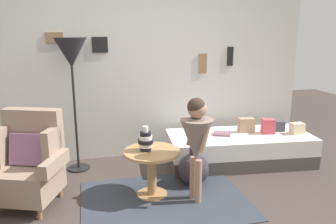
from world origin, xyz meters
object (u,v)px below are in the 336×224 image
object	(u,v)px
floor_lamp	(71,58)
daybed	(239,148)
book_on_daybed	(222,134)
armchair	(28,163)
demijohn_near	(193,169)
side_table	(152,163)
vase_striped	(146,141)
person_child	(197,137)

from	to	relation	value
floor_lamp	daybed	bearing A→B (deg)	-8.18
floor_lamp	book_on_daybed	size ratio (longest dim) A/B	7.60
armchair	demijohn_near	distance (m)	1.79
side_table	demijohn_near	distance (m)	0.58
daybed	demijohn_near	xyz separation A→B (m)	(-0.80, -0.47, -0.01)
armchair	book_on_daybed	bearing A→B (deg)	12.34
vase_striped	person_child	xyz separation A→B (m)	(0.48, -0.25, 0.08)
vase_striped	person_child	size ratio (longest dim) A/B	0.24
daybed	floor_lamp	bearing A→B (deg)	171.82
side_table	armchair	bearing A→B (deg)	172.99
daybed	book_on_daybed	size ratio (longest dim) A/B	8.95
armchair	side_table	xyz separation A→B (m)	(1.25, -0.15, -0.06)
vase_striped	book_on_daybed	bearing A→B (deg)	29.37
vase_striped	floor_lamp	bearing A→B (deg)	128.69
armchair	daybed	size ratio (longest dim) A/B	0.49
side_table	vase_striped	size ratio (longest dim) A/B	2.26
floor_lamp	demijohn_near	world-z (taller)	floor_lamp
armchair	side_table	distance (m)	1.26
armchair	person_child	xyz separation A→B (m)	(1.67, -0.38, 0.27)
demijohn_near	daybed	bearing A→B (deg)	30.25
daybed	person_child	bearing A→B (deg)	-136.70
person_child	book_on_daybed	world-z (taller)	person_child
armchair	vase_striped	size ratio (longest dim) A/B	3.64
vase_striped	person_child	distance (m)	0.54
daybed	armchair	bearing A→B (deg)	-169.57
person_child	demijohn_near	xyz separation A→B (m)	(0.11, 0.39, -0.52)
vase_striped	floor_lamp	distance (m)	1.42
person_child	book_on_daybed	bearing A→B (deg)	53.30
daybed	floor_lamp	xyz separation A→B (m)	(-2.11, 0.30, 1.23)
daybed	vase_striped	size ratio (longest dim) A/B	7.38
armchair	vase_striped	world-z (taller)	armchair
person_child	demijohn_near	distance (m)	0.66
book_on_daybed	demijohn_near	world-z (taller)	demijohn_near
side_table	floor_lamp	bearing A→B (deg)	130.13
daybed	floor_lamp	world-z (taller)	floor_lamp
side_table	daybed	bearing A→B (deg)	25.36
person_child	book_on_daybed	xyz separation A→B (m)	(0.66, 0.89, -0.29)
person_child	vase_striped	bearing A→B (deg)	152.59
side_table	book_on_daybed	size ratio (longest dim) A/B	2.73
armchair	book_on_daybed	distance (m)	2.39
floor_lamp	vase_striped	bearing A→B (deg)	-51.31
floor_lamp	book_on_daybed	distance (m)	2.15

